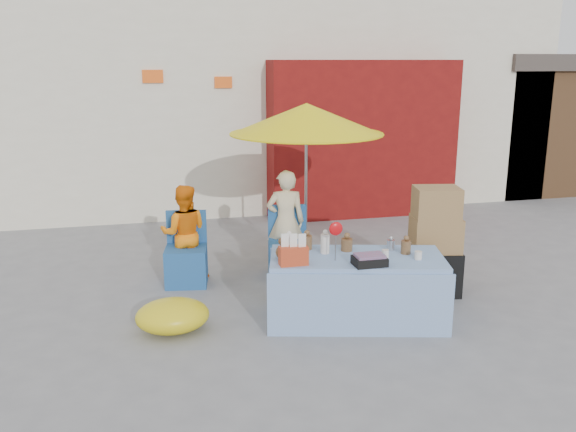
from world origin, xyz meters
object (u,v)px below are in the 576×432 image
object	(u,v)px
vendor_beige	(286,222)
box_stack	(435,245)
chair_left	(186,263)
market_table	(356,287)
vendor_orange	(184,233)
chair_right	(288,255)
umbrella	(306,119)

from	to	relation	value
vendor_beige	box_stack	distance (m)	1.84
vendor_beige	box_stack	size ratio (longest dim) A/B	1.05
chair_left	market_table	bearing A→B (deg)	-33.44
chair_left	vendor_orange	size ratio (longest dim) A/B	0.72
chair_right	box_stack	world-z (taller)	box_stack
market_table	box_stack	xyz separation A→B (m)	(1.12, 0.50, 0.22)
market_table	vendor_orange	world-z (taller)	vendor_orange
vendor_orange	vendor_beige	bearing A→B (deg)	-170.87
vendor_orange	chair_right	bearing A→B (deg)	-177.00
market_table	chair_left	distance (m)	2.17
market_table	vendor_beige	bearing A→B (deg)	116.75
market_table	vendor_beige	distance (m)	1.67
chair_left	umbrella	size ratio (longest dim) A/B	0.41
umbrella	box_stack	bearing A→B (deg)	-46.92
umbrella	box_stack	size ratio (longest dim) A/B	1.68
umbrella	vendor_beige	bearing A→B (deg)	-153.43
market_table	vendor_orange	distance (m)	2.28
umbrella	market_table	bearing A→B (deg)	-88.31
box_stack	vendor_beige	bearing A→B (deg)	143.16
chair_left	box_stack	size ratio (longest dim) A/B	0.68
vendor_orange	box_stack	xyz separation A→B (m)	(2.72, -1.10, -0.01)
market_table	vendor_beige	xyz separation A→B (m)	(-0.35, 1.60, 0.30)
vendor_beige	umbrella	distance (m)	1.29
vendor_orange	umbrella	world-z (taller)	umbrella
chair_left	chair_right	bearing A→B (deg)	9.13
chair_right	box_stack	size ratio (longest dim) A/B	0.68
market_table	umbrella	distance (m)	2.33
market_table	chair_right	bearing A→B (deg)	117.75
chair_left	vendor_orange	distance (m)	0.36
chair_right	umbrella	world-z (taller)	umbrella
box_stack	market_table	bearing A→B (deg)	-155.86
box_stack	chair_right	bearing A→B (deg)	146.62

